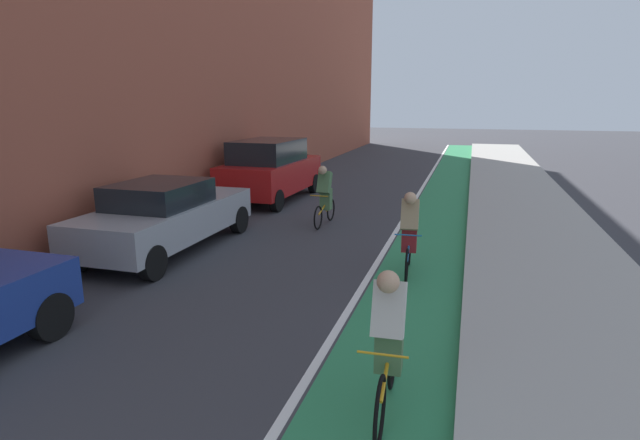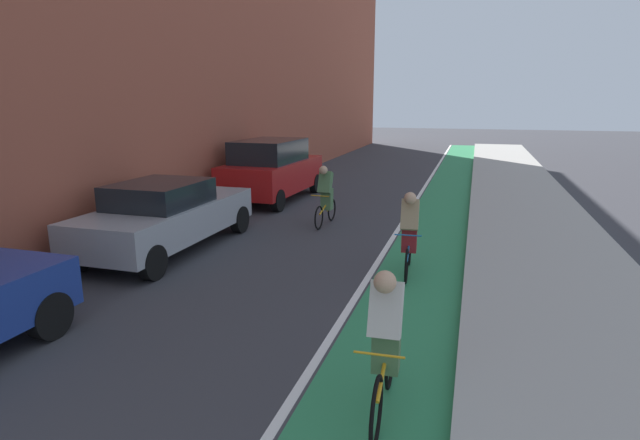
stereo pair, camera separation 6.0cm
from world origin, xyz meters
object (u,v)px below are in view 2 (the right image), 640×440
object	(u,v)px
parked_suv_red	(272,169)
cyclist_trailing	(326,195)
cyclist_lead	(385,341)
cyclist_mid	(409,232)
parked_sedan_silver	(166,215)

from	to	relation	value
parked_suv_red	cyclist_trailing	distance (m)	3.86
cyclist_lead	cyclist_mid	bearing A→B (deg)	94.18
cyclist_lead	cyclist_trailing	size ratio (longest dim) A/B	1.05
parked_suv_red	cyclist_trailing	size ratio (longest dim) A/B	2.71
parked_suv_red	cyclist_mid	distance (m)	7.99
parked_suv_red	cyclist_lead	bearing A→B (deg)	-62.14
parked_suv_red	cyclist_lead	xyz separation A→B (m)	(5.56, -10.52, -0.21)
cyclist_trailing	cyclist_lead	bearing A→B (deg)	-69.40
cyclist_lead	cyclist_trailing	bearing A→B (deg)	110.60
parked_suv_red	cyclist_mid	bearing A→B (deg)	-49.08
parked_sedan_silver	parked_suv_red	bearing A→B (deg)	90.01
cyclist_mid	cyclist_trailing	bearing A→B (deg)	128.48
parked_sedan_silver	cyclist_trailing	world-z (taller)	cyclist_trailing
cyclist_mid	cyclist_trailing	xyz separation A→B (m)	(-2.58, 3.24, -0.00)
cyclist_lead	cyclist_mid	size ratio (longest dim) A/B	1.04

